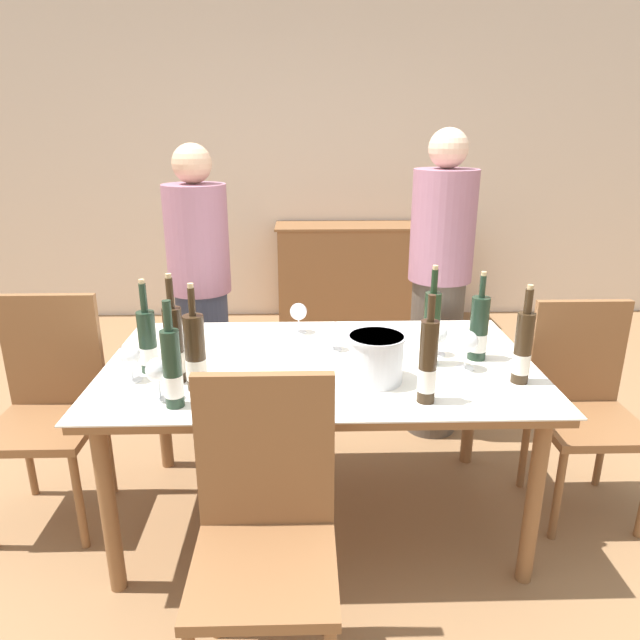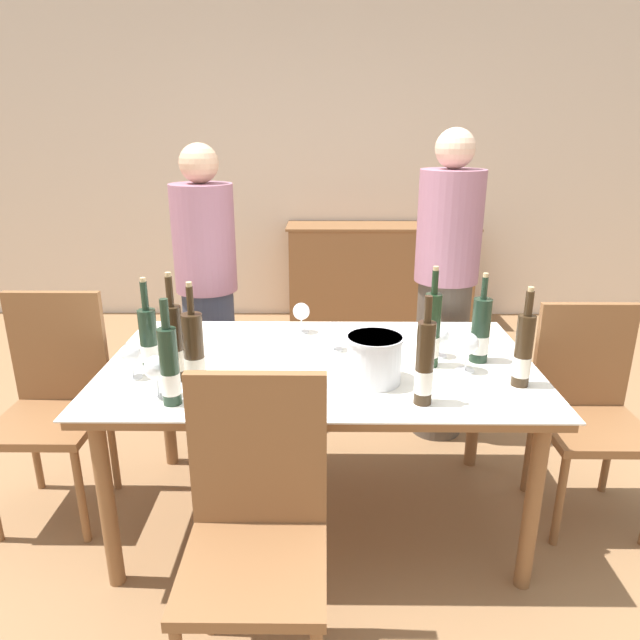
# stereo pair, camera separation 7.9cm
# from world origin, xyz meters

# --- Properties ---
(ground_plane) EXTENTS (12.00, 12.00, 0.00)m
(ground_plane) POSITION_xyz_m (0.00, 0.00, 0.00)
(ground_plane) COLOR olive
(back_wall) EXTENTS (8.00, 0.10, 2.80)m
(back_wall) POSITION_xyz_m (0.00, 2.96, 1.40)
(back_wall) COLOR beige
(back_wall) RESTS_ON ground_plane
(sideboard_cabinet) EXTENTS (1.60, 0.46, 0.87)m
(sideboard_cabinet) POSITION_xyz_m (0.50, 2.67, 0.43)
(sideboard_cabinet) COLOR brown
(sideboard_cabinet) RESTS_ON ground_plane
(dining_table) EXTENTS (1.73, 1.01, 0.74)m
(dining_table) POSITION_xyz_m (0.00, 0.00, 0.67)
(dining_table) COLOR brown
(dining_table) RESTS_ON ground_plane
(ice_bucket) EXTENTS (0.21, 0.21, 0.18)m
(ice_bucket) POSITION_xyz_m (0.20, -0.19, 0.83)
(ice_bucket) COLOR silver
(ice_bucket) RESTS_ON dining_table
(wine_bottle_0) EXTENTS (0.07, 0.07, 0.38)m
(wine_bottle_0) POSITION_xyz_m (-0.51, -0.37, 0.87)
(wine_bottle_0) COLOR #1E3323
(wine_bottle_0) RESTS_ON dining_table
(wine_bottle_1) EXTENTS (0.07, 0.07, 0.37)m
(wine_bottle_1) POSITION_xyz_m (-0.67, -0.07, 0.86)
(wine_bottle_1) COLOR #1E3323
(wine_bottle_1) RESTS_ON dining_table
(wine_bottle_2) EXTENTS (0.06, 0.06, 0.39)m
(wine_bottle_2) POSITION_xyz_m (0.36, -0.36, 0.88)
(wine_bottle_2) COLOR #332314
(wine_bottle_2) RESTS_ON dining_table
(wine_bottle_3) EXTENTS (0.06, 0.06, 0.38)m
(wine_bottle_3) POSITION_xyz_m (0.74, -0.21, 0.87)
(wine_bottle_3) COLOR #332314
(wine_bottle_3) RESTS_ON dining_table
(wine_bottle_4) EXTENTS (0.08, 0.08, 0.40)m
(wine_bottle_4) POSITION_xyz_m (-0.45, -0.24, 0.87)
(wine_bottle_4) COLOR #332314
(wine_bottle_4) RESTS_ON dining_table
(wine_bottle_5) EXTENTS (0.07, 0.07, 0.41)m
(wine_bottle_5) POSITION_xyz_m (0.44, -0.03, 0.88)
(wine_bottle_5) COLOR black
(wine_bottle_5) RESTS_ON dining_table
(wine_bottle_6) EXTENTS (0.08, 0.08, 0.37)m
(wine_bottle_6) POSITION_xyz_m (0.65, 0.02, 0.86)
(wine_bottle_6) COLOR #1E3323
(wine_bottle_6) RESTS_ON dining_table
(wine_bottle_7) EXTENTS (0.07, 0.07, 0.42)m
(wine_bottle_7) POSITION_xyz_m (-0.54, -0.17, 0.88)
(wine_bottle_7) COLOR #332314
(wine_bottle_7) RESTS_ON dining_table
(wine_glass_0) EXTENTS (0.08, 0.08, 0.13)m
(wine_glass_0) POSITION_xyz_m (0.06, 0.13, 0.82)
(wine_glass_0) COLOR white
(wine_glass_0) RESTS_ON dining_table
(wine_glass_1) EXTENTS (0.08, 0.08, 0.13)m
(wine_glass_1) POSITION_xyz_m (0.50, 0.06, 0.83)
(wine_glass_1) COLOR white
(wine_glass_1) RESTS_ON dining_table
(wine_glass_2) EXTENTS (0.09, 0.09, 0.15)m
(wine_glass_2) POSITION_xyz_m (-0.57, -0.32, 0.84)
(wine_glass_2) COLOR white
(wine_glass_2) RESTS_ON dining_table
(wine_glass_3) EXTENTS (0.08, 0.08, 0.14)m
(wine_glass_3) POSITION_xyz_m (-0.09, 0.36, 0.84)
(wine_glass_3) COLOR white
(wine_glass_3) RESTS_ON dining_table
(wine_glass_4) EXTENTS (0.09, 0.09, 0.16)m
(wine_glass_4) POSITION_xyz_m (0.57, -0.09, 0.85)
(wine_glass_4) COLOR white
(wine_glass_4) RESTS_ON dining_table
(wine_glass_5) EXTENTS (0.07, 0.07, 0.14)m
(wine_glass_5) POSITION_xyz_m (-0.71, -0.16, 0.83)
(wine_glass_5) COLOR white
(wine_glass_5) RESTS_ON dining_table
(chair_right_end) EXTENTS (0.42, 0.42, 0.93)m
(chair_right_end) POSITION_xyz_m (1.16, 0.09, 0.53)
(chair_right_end) COLOR brown
(chair_right_end) RESTS_ON ground_plane
(chair_near_front) EXTENTS (0.42, 0.42, 0.97)m
(chair_near_front) POSITION_xyz_m (-0.18, -0.73, 0.54)
(chair_near_front) COLOR brown
(chair_near_front) RESTS_ON ground_plane
(chair_left_end) EXTENTS (0.42, 0.42, 0.98)m
(chair_left_end) POSITION_xyz_m (-1.16, 0.09, 0.55)
(chair_left_end) COLOR brown
(chair_left_end) RESTS_ON ground_plane
(person_host) EXTENTS (0.33, 0.33, 1.57)m
(person_host) POSITION_xyz_m (-0.62, 0.84, 0.79)
(person_host) COLOR #383F56
(person_host) RESTS_ON ground_plane
(person_guest_left) EXTENTS (0.33, 0.33, 1.65)m
(person_guest_left) POSITION_xyz_m (0.65, 0.76, 0.83)
(person_guest_left) COLOR #51473D
(person_guest_left) RESTS_ON ground_plane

